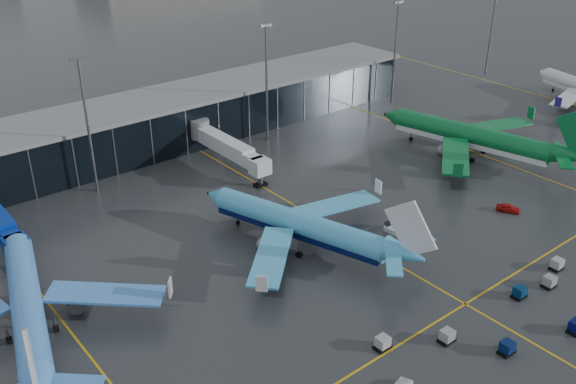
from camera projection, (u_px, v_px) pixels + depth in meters
ground at (339, 282)px, 93.73m from camera, size 600.00×600.00×0.00m
terminal_pier at (138, 127)px, 134.23m from camera, size 142.00×17.00×10.70m
flood_masts at (185, 98)px, 124.90m from camera, size 203.00×0.50×25.50m
taxi_lines at (339, 231)px, 106.68m from camera, size 220.00×120.00×0.02m
airliner_arkefly at (23, 288)px, 81.45m from camera, size 46.13×49.77×12.86m
airliner_klm_near at (298, 210)px, 99.90m from camera, size 47.07×50.36×12.71m
airliner_aer_lingus at (472, 124)px, 131.61m from camera, size 49.42×53.56×14.01m
baggage_carts at (508, 311)px, 86.27m from camera, size 35.67×15.13×1.70m
mobile_airstair at (395, 228)px, 106.11m from camera, size 2.44×3.36×3.45m
service_van_red at (508, 208)px, 112.47m from camera, size 3.37×4.34×1.38m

